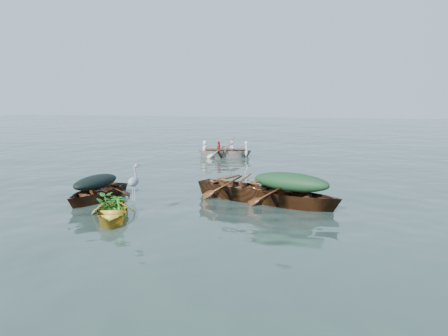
{
  "coord_description": "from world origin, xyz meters",
  "views": [
    {
      "loc": [
        4.01,
        -11.16,
        2.91
      ],
      "look_at": [
        -0.88,
        3.89,
        0.5
      ],
      "focal_mm": 35.0,
      "sensor_mm": 36.0,
      "label": 1
    }
  ],
  "objects_px": {
    "yellow_dinghy": "(112,220)",
    "green_tarp_boat": "(290,206)",
    "open_wooden_boat": "(245,200)",
    "heron": "(134,187)",
    "dark_covered_boat": "(97,200)",
    "rowed_boat": "(226,157)"
  },
  "relations": [
    {
      "from": "green_tarp_boat",
      "to": "open_wooden_boat",
      "type": "xyz_separation_m",
      "value": [
        -1.43,
        0.39,
        0.0
      ]
    },
    {
      "from": "green_tarp_boat",
      "to": "rowed_boat",
      "type": "relative_size",
      "value": 1.07
    },
    {
      "from": "yellow_dinghy",
      "to": "rowed_boat",
      "type": "xyz_separation_m",
      "value": [
        -1.06,
        12.57,
        0.0
      ]
    },
    {
      "from": "rowed_boat",
      "to": "heron",
      "type": "height_order",
      "value": "heron"
    },
    {
      "from": "dark_covered_boat",
      "to": "heron",
      "type": "bearing_deg",
      "value": -31.93
    },
    {
      "from": "yellow_dinghy",
      "to": "open_wooden_boat",
      "type": "bearing_deg",
      "value": 22.44
    },
    {
      "from": "dark_covered_boat",
      "to": "green_tarp_boat",
      "type": "xyz_separation_m",
      "value": [
        5.61,
        1.06,
        0.0
      ]
    },
    {
      "from": "yellow_dinghy",
      "to": "green_tarp_boat",
      "type": "bearing_deg",
      "value": 6.17
    },
    {
      "from": "yellow_dinghy",
      "to": "heron",
      "type": "bearing_deg",
      "value": 5.19
    },
    {
      "from": "yellow_dinghy",
      "to": "heron",
      "type": "relative_size",
      "value": 2.91
    },
    {
      "from": "dark_covered_boat",
      "to": "open_wooden_boat",
      "type": "xyz_separation_m",
      "value": [
        4.17,
        1.45,
        0.0
      ]
    },
    {
      "from": "heron",
      "to": "dark_covered_boat",
      "type": "bearing_deg",
      "value": 117.08
    },
    {
      "from": "open_wooden_boat",
      "to": "rowed_boat",
      "type": "relative_size",
      "value": 1.15
    },
    {
      "from": "yellow_dinghy",
      "to": "green_tarp_boat",
      "type": "xyz_separation_m",
      "value": [
        3.99,
        2.78,
        0.0
      ]
    },
    {
      "from": "dark_covered_boat",
      "to": "green_tarp_boat",
      "type": "bearing_deg",
      "value": 13.03
    },
    {
      "from": "rowed_boat",
      "to": "yellow_dinghy",
      "type": "bearing_deg",
      "value": 168.75
    },
    {
      "from": "green_tarp_boat",
      "to": "open_wooden_boat",
      "type": "distance_m",
      "value": 1.49
    },
    {
      "from": "open_wooden_boat",
      "to": "rowed_boat",
      "type": "bearing_deg",
      "value": 40.04
    },
    {
      "from": "green_tarp_boat",
      "to": "heron",
      "type": "xyz_separation_m",
      "value": [
        -3.53,
        -2.47,
        0.81
      ]
    },
    {
      "from": "yellow_dinghy",
      "to": "open_wooden_boat",
      "type": "xyz_separation_m",
      "value": [
        2.56,
        3.17,
        0.0
      ]
    },
    {
      "from": "yellow_dinghy",
      "to": "green_tarp_boat",
      "type": "relative_size",
      "value": 0.65
    },
    {
      "from": "yellow_dinghy",
      "to": "open_wooden_boat",
      "type": "distance_m",
      "value": 4.08
    }
  ]
}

